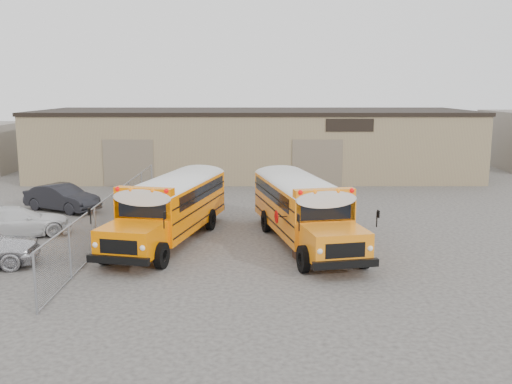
{
  "coord_description": "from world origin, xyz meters",
  "views": [
    {
      "loc": [
        0.04,
        -20.93,
        6.18
      ],
      "look_at": [
        0.09,
        4.19,
        1.6
      ],
      "focal_mm": 40.0,
      "sensor_mm": 36.0,
      "label": 1
    }
  ],
  "objects_px": {
    "tarp_bundle": "(309,239)",
    "car_dark": "(62,198)",
    "school_bus_right": "(271,182)",
    "car_white": "(15,222)",
    "school_bus_left": "(211,182)"
  },
  "relations": [
    {
      "from": "tarp_bundle",
      "to": "car_white",
      "type": "distance_m",
      "value": 12.49
    },
    {
      "from": "tarp_bundle",
      "to": "car_white",
      "type": "relative_size",
      "value": 0.33
    },
    {
      "from": "school_bus_left",
      "to": "tarp_bundle",
      "type": "distance_m",
      "value": 9.27
    },
    {
      "from": "school_bus_left",
      "to": "car_white",
      "type": "xyz_separation_m",
      "value": [
        -7.88,
        -5.0,
        -0.9
      ]
    },
    {
      "from": "school_bus_left",
      "to": "school_bus_right",
      "type": "distance_m",
      "value": 3.01
    },
    {
      "from": "tarp_bundle",
      "to": "car_dark",
      "type": "xyz_separation_m",
      "value": [
        -11.86,
        8.48,
        -0.08
      ]
    },
    {
      "from": "school_bus_left",
      "to": "school_bus_right",
      "type": "relative_size",
      "value": 0.99
    },
    {
      "from": "car_white",
      "to": "school_bus_left",
      "type": "bearing_deg",
      "value": -84.05
    },
    {
      "from": "school_bus_right",
      "to": "tarp_bundle",
      "type": "height_order",
      "value": "school_bus_right"
    },
    {
      "from": "school_bus_right",
      "to": "car_white",
      "type": "height_order",
      "value": "school_bus_right"
    },
    {
      "from": "school_bus_right",
      "to": "car_white",
      "type": "xyz_separation_m",
      "value": [
        -10.87,
        -4.68,
        -0.91
      ]
    },
    {
      "from": "school_bus_left",
      "to": "car_white",
      "type": "height_order",
      "value": "school_bus_left"
    },
    {
      "from": "school_bus_left",
      "to": "car_dark",
      "type": "xyz_separation_m",
      "value": [
        -7.68,
        0.24,
        -0.86
      ]
    },
    {
      "from": "tarp_bundle",
      "to": "school_bus_left",
      "type": "bearing_deg",
      "value": 116.91
    },
    {
      "from": "school_bus_left",
      "to": "car_dark",
      "type": "bearing_deg",
      "value": 178.22
    }
  ]
}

